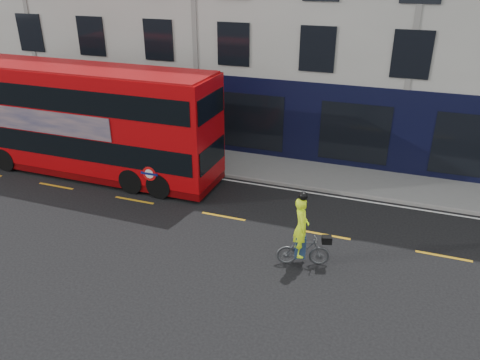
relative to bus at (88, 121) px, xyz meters
The scene contains 7 objects.
ground 5.35m from the bus, 45.96° to the right, with size 120.00×120.00×0.00m, color black.
pavement 5.15m from the bus, 43.55° to the left, with size 60.00×3.00×0.12m, color gray.
kerb 4.41m from the bus, 26.22° to the left, with size 60.00×0.12×0.13m, color gray.
road_edge_line 4.34m from the bus, 21.85° to the left, with size 58.00×0.10×0.01m, color silver.
lane_dashes 4.55m from the bus, 29.95° to the right, with size 58.00×0.12×0.01m, color gold, non-canonical shape.
bus is the anchor object (origin of this frame).
cyclist 11.67m from the bus, 20.10° to the right, with size 1.80×0.98×2.64m.
Camera 1 is at (10.06, -13.26, 8.96)m, focal length 35.00 mm.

